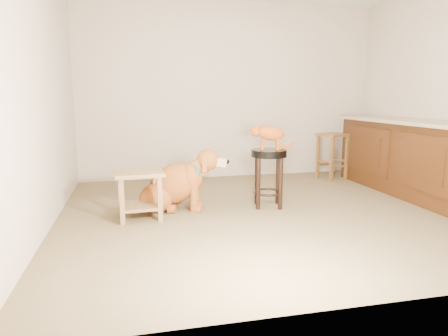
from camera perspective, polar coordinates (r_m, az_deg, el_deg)
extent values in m
cube|color=brown|center=(4.38, 7.16, -6.13)|extent=(4.50, 4.00, 0.01)
cube|color=#B7A793|center=(6.12, 0.93, 10.90)|extent=(4.50, 0.04, 2.60)
cube|color=#B7A793|center=(2.43, 24.47, 11.09)|extent=(4.50, 0.04, 2.60)
cube|color=#B7A793|center=(4.02, -24.67, 10.36)|extent=(0.04, 4.00, 2.60)
cube|color=#3E200B|center=(5.49, 25.64, 1.09)|extent=(0.60, 2.50, 0.90)
cube|color=gray|center=(5.43, 25.77, 5.98)|extent=(0.70, 2.56, 0.04)
cube|color=black|center=(5.59, 25.64, -2.95)|extent=(0.52, 2.50, 0.10)
cube|color=#3E200B|center=(4.87, 26.78, 0.54)|extent=(0.02, 0.90, 0.62)
cube|color=#3E200B|center=(5.75, 19.85, 2.35)|extent=(0.02, 0.90, 0.62)
cube|color=#331908|center=(4.86, 26.68, 0.54)|extent=(0.02, 0.60, 0.40)
cube|color=#331908|center=(5.74, 19.74, 2.35)|extent=(0.02, 0.60, 0.40)
cylinder|color=black|center=(4.62, 7.70, -1.63)|extent=(0.05, 0.05, 0.57)
cylinder|color=black|center=(4.60, 4.71, -1.63)|extent=(0.05, 0.05, 0.57)
cylinder|color=black|center=(4.39, 8.06, -2.27)|extent=(0.05, 0.05, 0.57)
cylinder|color=black|center=(4.36, 4.92, -2.28)|extent=(0.05, 0.05, 0.57)
torus|color=black|center=(4.52, 6.32, -3.44)|extent=(0.40, 0.40, 0.03)
cylinder|color=black|center=(4.43, 6.43, 2.14)|extent=(0.39, 0.39, 0.08)
cube|color=brown|center=(6.40, 15.21, 1.73)|extent=(0.05, 0.05, 0.64)
cube|color=brown|center=(6.20, 13.25, 1.55)|extent=(0.05, 0.05, 0.64)
cube|color=brown|center=(6.19, 17.10, 1.36)|extent=(0.05, 0.05, 0.64)
cube|color=brown|center=(5.99, 15.14, 1.17)|extent=(0.05, 0.05, 0.64)
cube|color=brown|center=(6.15, 15.32, 4.59)|extent=(0.46, 0.46, 0.04)
cube|color=brown|center=(4.33, -9.77, -3.25)|extent=(0.05, 0.05, 0.45)
cube|color=brown|center=(4.31, -14.57, -3.52)|extent=(0.05, 0.05, 0.45)
cube|color=brown|center=(3.98, -9.14, -4.43)|extent=(0.05, 0.05, 0.45)
cube|color=brown|center=(3.96, -14.38, -4.72)|extent=(0.05, 0.05, 0.45)
cube|color=brown|center=(4.09, -12.09, -0.62)|extent=(0.50, 0.50, 0.04)
cube|color=brown|center=(4.17, -11.91, -5.29)|extent=(0.42, 0.42, 0.03)
ellipsoid|color=brown|center=(4.58, -8.90, -3.50)|extent=(0.42, 0.38, 0.32)
ellipsoid|color=brown|center=(4.33, -9.68, -4.31)|extent=(0.42, 0.38, 0.32)
cylinder|color=brown|center=(4.59, -6.72, -4.83)|extent=(0.11, 0.12, 0.10)
cylinder|color=brown|center=(4.30, -7.48, -5.86)|extent=(0.11, 0.12, 0.10)
ellipsoid|color=brown|center=(4.39, -7.16, -2.30)|extent=(0.81, 0.58, 0.66)
ellipsoid|color=brown|center=(4.34, -4.71, -1.31)|extent=(0.35, 0.37, 0.33)
cylinder|color=brown|center=(4.46, -3.99, -3.24)|extent=(0.11, 0.11, 0.38)
cylinder|color=brown|center=(4.28, -4.33, -3.80)|extent=(0.11, 0.11, 0.38)
sphere|color=brown|center=(4.49, -3.58, -5.30)|extent=(0.10, 0.10, 0.10)
sphere|color=brown|center=(4.32, -3.91, -5.94)|extent=(0.10, 0.10, 0.10)
cylinder|color=brown|center=(4.31, -3.67, -0.02)|extent=(0.28, 0.23, 0.24)
ellipsoid|color=brown|center=(4.28, -2.36, 1.15)|extent=(0.30, 0.28, 0.23)
cube|color=tan|center=(4.27, -0.61, 0.86)|extent=(0.18, 0.13, 0.11)
sphere|color=black|center=(4.26, 0.39, 0.92)|extent=(0.06, 0.06, 0.06)
cube|color=brown|center=(4.39, -2.46, 0.98)|extent=(0.07, 0.07, 0.17)
cube|color=brown|center=(4.18, -2.79, 0.52)|extent=(0.07, 0.07, 0.17)
torus|color=#0B4C5D|center=(4.31, -3.67, -0.15)|extent=(0.19, 0.25, 0.20)
cylinder|color=#D8BF4C|center=(4.32, -3.00, -1.08)|extent=(0.02, 0.04, 0.04)
cylinder|color=brown|center=(4.58, -11.54, -5.06)|extent=(0.30, 0.09, 0.07)
ellipsoid|color=#89370D|center=(4.41, 6.70, 4.95)|extent=(0.34, 0.22, 0.19)
cylinder|color=#89370D|center=(4.46, 5.43, 3.46)|extent=(0.03, 0.03, 0.12)
sphere|color=#89370D|center=(4.46, 5.42, 2.87)|extent=(0.04, 0.04, 0.04)
cylinder|color=#89370D|center=(4.37, 5.51, 3.34)|extent=(0.03, 0.03, 0.12)
sphere|color=#89370D|center=(4.38, 5.50, 2.73)|extent=(0.04, 0.04, 0.04)
cylinder|color=#89370D|center=(4.47, 7.58, 3.45)|extent=(0.03, 0.03, 0.12)
sphere|color=#89370D|center=(4.48, 7.57, 2.85)|extent=(0.04, 0.04, 0.04)
cylinder|color=#89370D|center=(4.39, 7.71, 3.32)|extent=(0.03, 0.03, 0.12)
sphere|color=#89370D|center=(4.40, 7.69, 2.71)|extent=(0.04, 0.04, 0.04)
sphere|color=#89370D|center=(4.40, 4.58, 5.23)|extent=(0.11, 0.11, 0.11)
sphere|color=#89370D|center=(4.39, 3.95, 5.09)|extent=(0.04, 0.04, 0.04)
sphere|color=brown|center=(4.39, 3.73, 5.09)|extent=(0.02, 0.02, 0.02)
cone|color=#89370D|center=(4.43, 4.70, 6.05)|extent=(0.06, 0.06, 0.05)
cone|color=#C66B60|center=(4.43, 4.68, 6.01)|extent=(0.03, 0.03, 0.03)
cone|color=#89370D|center=(4.36, 4.76, 5.98)|extent=(0.06, 0.06, 0.05)
cone|color=#C66B60|center=(4.36, 4.73, 5.94)|extent=(0.03, 0.03, 0.03)
cylinder|color=#89370D|center=(4.49, 8.61, 3.03)|extent=(0.24, 0.08, 0.11)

